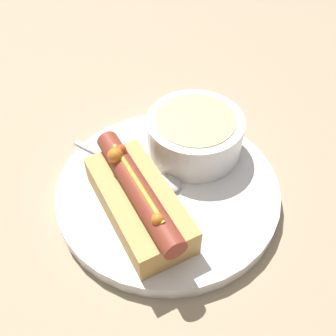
% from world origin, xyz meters
% --- Properties ---
extents(ground_plane, '(4.00, 4.00, 0.00)m').
position_xyz_m(ground_plane, '(0.00, 0.00, 0.00)').
color(ground_plane, tan).
extents(dinner_plate, '(0.26, 0.26, 0.02)m').
position_xyz_m(dinner_plate, '(0.00, 0.00, 0.01)').
color(dinner_plate, white).
rests_on(dinner_plate, ground_plane).
extents(hot_dog, '(0.16, 0.07, 0.06)m').
position_xyz_m(hot_dog, '(0.02, -0.04, 0.04)').
color(hot_dog, tan).
rests_on(hot_dog, dinner_plate).
extents(soup_bowl, '(0.12, 0.12, 0.05)m').
position_xyz_m(soup_bowl, '(-0.04, 0.05, 0.04)').
color(soup_bowl, white).
rests_on(soup_bowl, dinner_plate).
extents(spoon, '(0.14, 0.10, 0.01)m').
position_xyz_m(spoon, '(-0.02, -0.01, 0.02)').
color(spoon, '#B7B7BC').
rests_on(spoon, dinner_plate).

